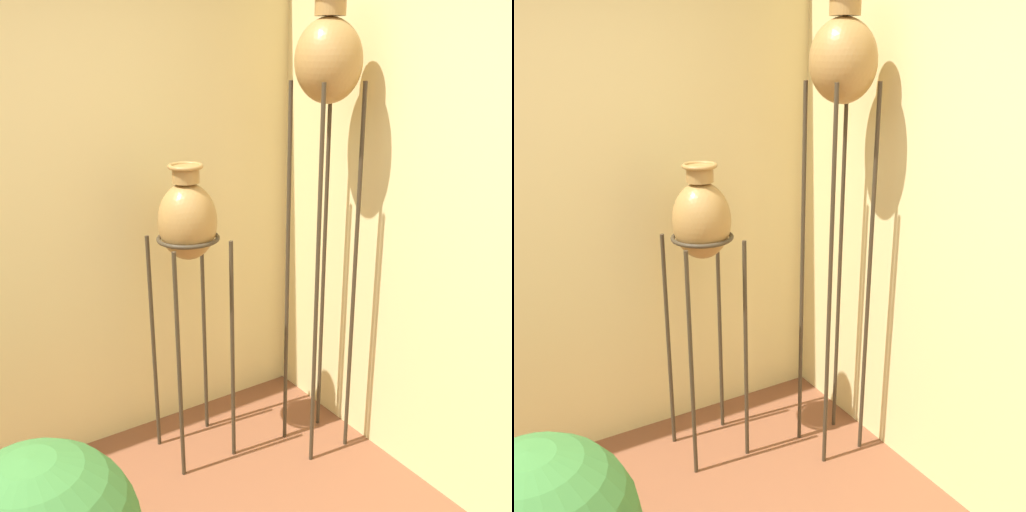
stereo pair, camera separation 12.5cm
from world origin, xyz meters
The scene contains 2 objects.
vase_stand_tall centered at (1.45, 1.06, 1.88)m, with size 0.30×0.30×2.23m.
vase_stand_medium centered at (0.88, 1.34, 1.21)m, with size 0.31×0.31×1.51m.
Camera 1 is at (-0.31, -1.06, 1.99)m, focal length 42.00 mm.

